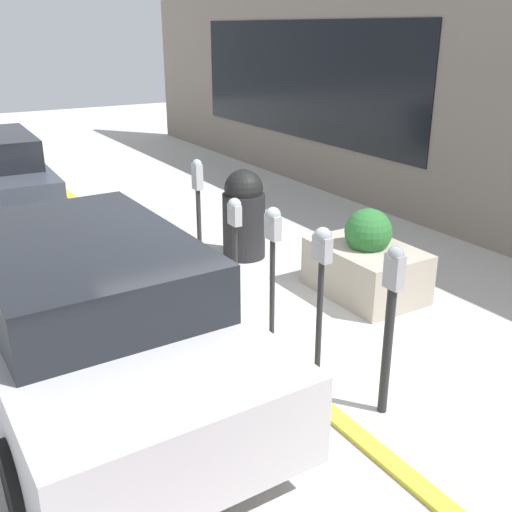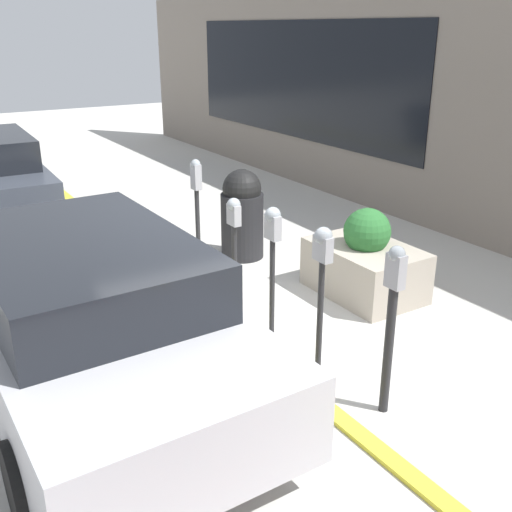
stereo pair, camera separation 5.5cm
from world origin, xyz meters
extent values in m
plane|color=beige|center=(0.00, 0.00, 0.00)|extent=(40.00, 40.00, 0.00)
cube|color=gold|center=(0.00, 0.08, 0.02)|extent=(24.50, 0.16, 0.04)
cube|color=black|center=(5.51, -4.39, 2.07)|extent=(7.35, 0.02, 2.26)
cylinder|color=#232326|center=(-1.67, -0.33, 0.57)|extent=(0.08, 0.08, 1.15)
cube|color=#99999E|center=(-1.67, -0.33, 1.29)|extent=(0.16, 0.09, 0.28)
sphere|color=gray|center=(-1.67, -0.33, 1.43)|extent=(0.13, 0.13, 0.13)
cylinder|color=#232326|center=(-0.86, -0.24, 0.56)|extent=(0.06, 0.06, 1.13)
cube|color=#99999E|center=(-0.86, -0.24, 1.24)|extent=(0.19, 0.09, 0.23)
sphere|color=gray|center=(-0.86, -0.24, 1.36)|extent=(0.16, 0.16, 0.16)
cylinder|color=#232326|center=(0.00, -0.28, 0.53)|extent=(0.06, 0.06, 1.06)
cube|color=#99999E|center=(0.00, -0.28, 1.19)|extent=(0.19, 0.09, 0.25)
sphere|color=gray|center=(0.00, -0.28, 1.32)|extent=(0.16, 0.16, 0.16)
cylinder|color=#232326|center=(0.87, -0.33, 0.48)|extent=(0.06, 0.06, 0.97)
cube|color=#99999E|center=(0.87, -0.33, 1.09)|extent=(0.18, 0.09, 0.24)
sphere|color=gray|center=(0.87, -0.33, 1.20)|extent=(0.16, 0.16, 0.16)
cylinder|color=#232326|center=(1.70, -0.28, 0.60)|extent=(0.06, 0.06, 1.21)
cube|color=#99999E|center=(1.70, -0.28, 1.36)|extent=(0.14, 0.09, 0.31)
sphere|color=gray|center=(1.70, -0.28, 1.52)|extent=(0.12, 0.12, 0.12)
cube|color=#A39989|center=(0.26, -1.80, 0.31)|extent=(1.36, 0.94, 0.62)
sphere|color=#28662D|center=(0.26, -1.80, 0.80)|extent=(0.57, 0.57, 0.57)
cube|color=#B7B7BC|center=(0.16, 1.66, 0.64)|extent=(4.82, 1.94, 0.67)
cube|color=black|center=(-0.04, 1.66, 1.21)|extent=(2.52, 1.67, 0.48)
cylinder|color=black|center=(1.64, 0.81, 0.30)|extent=(0.61, 0.22, 0.61)
cylinder|color=black|center=(-1.33, 0.81, 0.30)|extent=(0.61, 0.22, 0.61)
cylinder|color=black|center=(-1.33, 2.51, 0.30)|extent=(0.61, 0.22, 0.61)
cylinder|color=black|center=(6.63, 0.89, 0.36)|extent=(0.72, 0.22, 0.72)
cylinder|color=black|center=(4.23, 0.89, 0.36)|extent=(0.72, 0.22, 0.72)
cylinder|color=black|center=(2.14, -1.19, 0.46)|extent=(0.60, 0.60, 0.92)
sphere|color=black|center=(2.14, -1.19, 0.99)|extent=(0.54, 0.54, 0.54)
camera|label=1|loc=(-4.78, 2.83, 3.07)|focal=42.00mm
camera|label=2|loc=(-4.75, 2.88, 3.07)|focal=42.00mm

